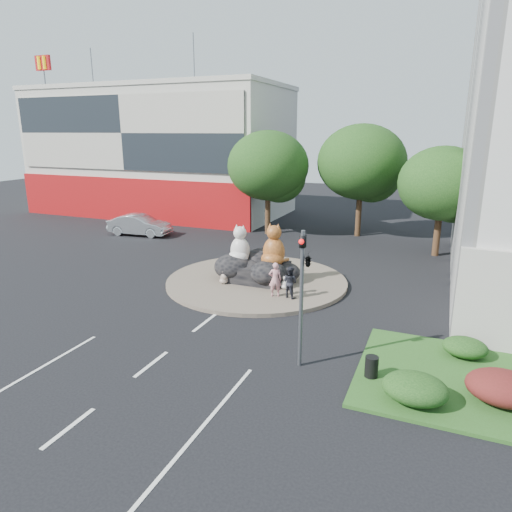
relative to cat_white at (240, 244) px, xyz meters
The scene contains 19 objects.
ground 10.20m from the cat_white, 84.48° to the right, with size 120.00×120.00×0.00m, color black.
roundabout_island 2.29m from the cat_white, ahead, with size 10.00×10.00×0.20m, color brown.
rock_plinth 1.80m from the cat_white, ahead, with size 3.20×2.60×0.90m, color black, non-canonical shape.
shophouse_block 25.11m from the cat_white, 133.45° to the left, with size 25.20×12.30×17.40m.
tree_left 12.87m from the cat_white, 103.75° to the left, with size 6.46×6.46×8.27m.
tree_mid 15.09m from the cat_white, 74.10° to the left, with size 6.84×6.84×8.76m.
tree_right 14.47m from the cat_white, 45.33° to the left, with size 5.70×5.70×7.30m.
hedge_near_green 13.47m from the cat_white, 41.85° to the right, with size 2.00×1.60×0.90m, color #123410.
hedge_red 14.85m from the cat_white, 32.44° to the right, with size 2.20×1.76×0.99m, color #4A1813.
hedge_back_green 12.66m from the cat_white, 24.08° to the right, with size 1.60×1.28×0.72m, color #123410.
traffic_light 10.08m from the cat_white, 52.61° to the right, with size 0.44×1.24×5.00m.
cat_white is the anchor object (origin of this frame).
cat_tabby 1.95m from the cat_white, ahead, with size 1.41×1.22×2.35m, color #B05B24, non-canonical shape.
kitten_calico 2.00m from the cat_white, 107.89° to the right, with size 0.55×0.47×0.91m, color beige, non-canonical shape.
kitten_white 3.42m from the cat_white, 14.87° to the right, with size 0.43×0.37×0.71m, color silver, non-canonical shape.
pedestrian_pink 3.65m from the cat_white, 35.52° to the right, with size 0.64×0.42×1.74m, color #C78086.
pedestrian_dark 4.22m from the cat_white, 28.23° to the right, with size 0.77×0.60×1.59m, color black.
parked_car 14.57m from the cat_white, 148.73° to the left, with size 1.78×5.11×1.68m, color #ADB1B5.
litter_bin 11.73m from the cat_white, 42.97° to the right, with size 0.45×0.45×0.73m, color black.
Camera 1 is at (9.26, -12.32, 8.21)m, focal length 32.00 mm.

